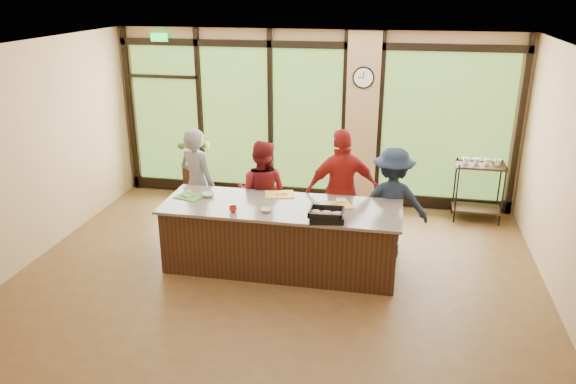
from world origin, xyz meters
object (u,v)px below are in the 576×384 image
at_px(cook_right, 392,202).
at_px(flower_stand, 196,185).
at_px(cook_left, 198,184).
at_px(roasting_pan, 326,217).
at_px(island_base, 281,238).
at_px(bar_cart, 479,183).

relative_size(cook_right, flower_stand, 1.90).
xyz_separation_m(cook_left, roasting_pan, (2.11, -1.13, 0.09)).
bearing_deg(cook_left, flower_stand, -43.89).
xyz_separation_m(island_base, cook_left, (-1.45, 0.76, 0.42)).
distance_m(island_base, flower_stand, 2.66).
bearing_deg(island_base, bar_cart, 38.82).
xyz_separation_m(roasting_pan, bar_cart, (2.17, 2.65, -0.32)).
xyz_separation_m(cook_right, flower_stand, (-3.35, 1.13, -0.38)).
bearing_deg(cook_right, roasting_pan, 52.01).
distance_m(island_base, cook_left, 1.69).
distance_m(cook_right, roasting_pan, 1.37).
bearing_deg(bar_cart, cook_left, -159.45).
xyz_separation_m(island_base, cook_right, (1.45, 0.72, 0.36)).
xyz_separation_m(cook_right, roasting_pan, (-0.79, -1.10, 0.16)).
bearing_deg(cook_right, island_base, 24.37).
bearing_deg(bar_cart, flower_stand, -173.92).
bearing_deg(cook_left, roasting_pan, 175.37).
relative_size(cook_right, bar_cart, 1.50).
relative_size(cook_left, flower_stand, 2.06).
distance_m(cook_left, bar_cart, 4.54).
relative_size(cook_left, cook_right, 1.08).
height_order(island_base, cook_left, cook_left).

